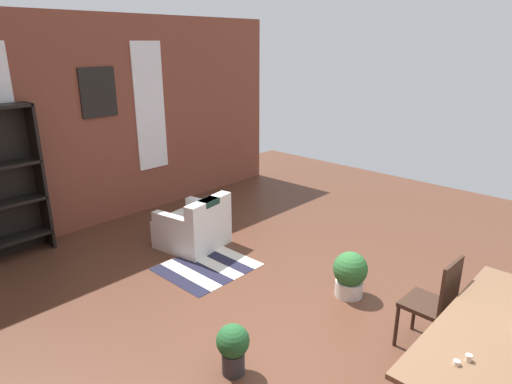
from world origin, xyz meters
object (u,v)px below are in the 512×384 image
at_px(dining_chair_far_right, 435,301).
at_px(potted_plant_corner, 233,346).
at_px(armchair_white, 194,227).
at_px(potted_plant_by_shelf, 350,273).

height_order(dining_chair_far_right, potted_plant_corner, dining_chair_far_right).
xyz_separation_m(dining_chair_far_right, armchair_white, (-0.06, 3.34, -0.23)).
bearing_deg(armchair_white, potted_plant_corner, -122.37).
bearing_deg(armchair_white, dining_chair_far_right, -88.99).
bearing_deg(dining_chair_far_right, potted_plant_corner, 142.76).
distance_m(dining_chair_far_right, potted_plant_corner, 1.86).
bearing_deg(potted_plant_corner, armchair_white, 57.63).
xyz_separation_m(armchair_white, potted_plant_corner, (-1.41, -2.23, -0.01)).
relative_size(dining_chair_far_right, potted_plant_corner, 2.02).
distance_m(potted_plant_by_shelf, potted_plant_corner, 1.77).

